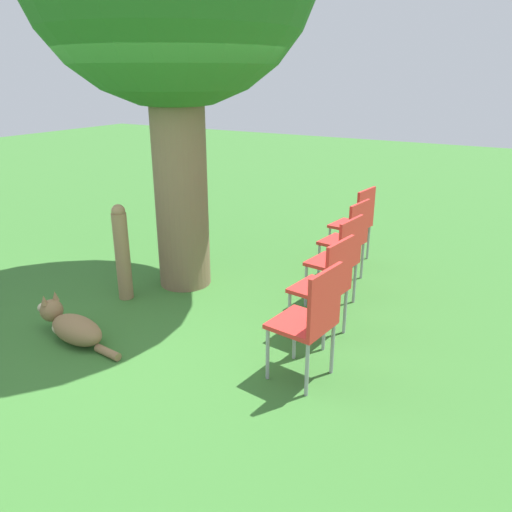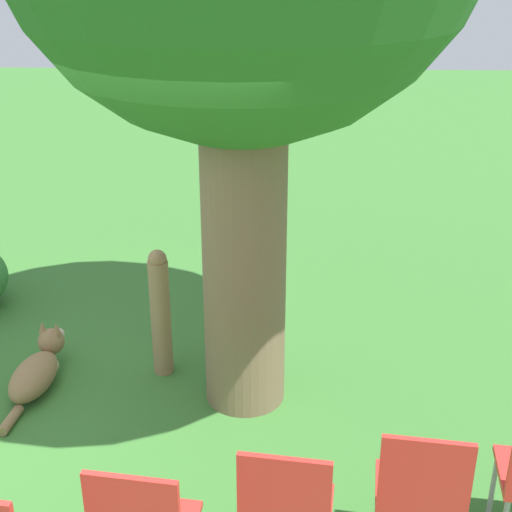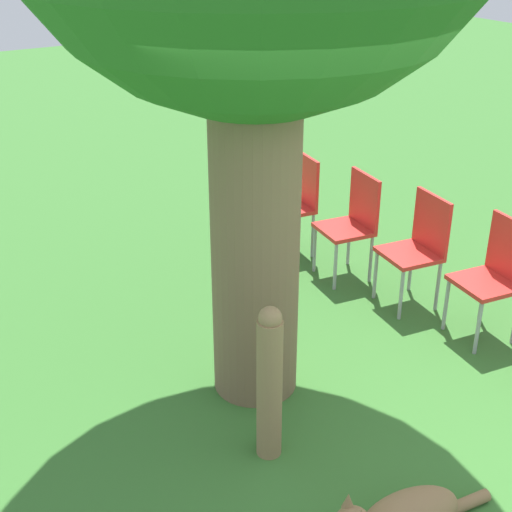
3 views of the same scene
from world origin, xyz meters
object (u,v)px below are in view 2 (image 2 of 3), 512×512
Objects in this scene: red_chair_3 at (421,491)px; dog at (38,370)px; red_chair_2 at (286,509)px; fence_post at (161,312)px.

dog is at bearing 64.04° from red_chair_3.
red_chair_3 is (-0.15, 0.68, 0.00)m from red_chair_2.
fence_post is at bearing 47.89° from red_chair_3.
fence_post is at bearing -70.56° from dog.
red_chair_2 reaches higher than dog.
red_chair_2 is at bearing -128.78° from dog.
red_chair_2 is (2.04, 0.94, 0.03)m from fence_post.
red_chair_3 is at bearing -117.75° from dog.
red_chair_2 is 0.69m from red_chair_3.
fence_post is (-0.23, 0.92, 0.39)m from dog.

